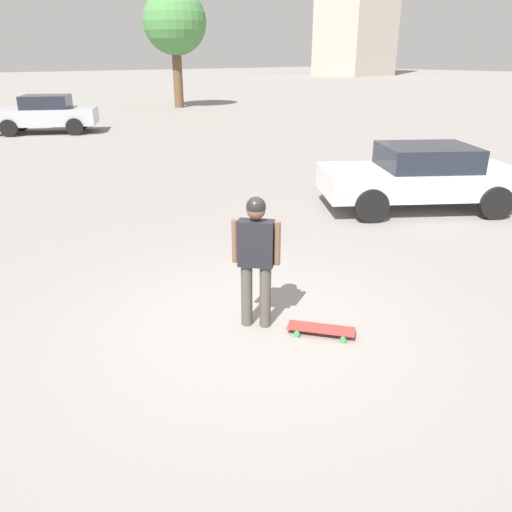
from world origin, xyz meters
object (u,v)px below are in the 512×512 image
(skateboard, at_px, (321,329))
(car_parked_far, at_px, (46,114))
(car_parked_near, at_px, (421,176))
(person, at_px, (256,252))

(skateboard, xyz_separation_m, car_parked_far, (19.51, -3.25, 0.75))
(skateboard, bearing_deg, car_parked_near, -103.80)
(skateboard, distance_m, car_parked_near, 6.13)
(person, relative_size, skateboard, 2.10)
(skateboard, bearing_deg, car_parked_far, -46.27)
(person, distance_m, car_parked_near, 6.30)
(person, distance_m, car_parked_far, 19.19)
(car_parked_near, bearing_deg, car_parked_far, -47.28)
(person, xyz_separation_m, car_parked_far, (18.82, -3.72, -0.17))
(person, height_order, car_parked_near, person)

